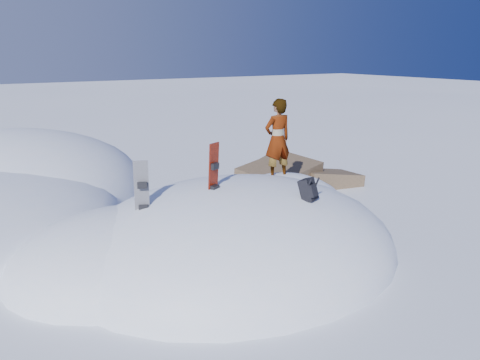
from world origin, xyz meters
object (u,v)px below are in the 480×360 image
snowboard_red (214,179)px  person (278,139)px  backpack (309,190)px  snowboard_dark (142,199)px

snowboard_red → person: size_ratio=0.79×
backpack → person: bearing=46.9°
person → backpack: bearing=70.7°
snowboard_red → snowboard_dark: bearing=145.2°
snowboard_dark → backpack: size_ratio=2.83×
backpack → person: 2.27m
snowboard_dark → person: size_ratio=0.76×
snowboard_red → snowboard_dark: (-1.38, 0.24, -0.23)m
backpack → snowboard_dark: bearing=130.5°
snowboard_red → person: (2.19, 0.90, 0.44)m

